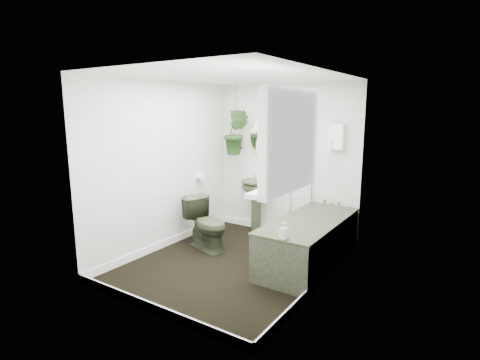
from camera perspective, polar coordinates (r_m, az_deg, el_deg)
The scene contains 22 objects.
floor at distance 4.86m, azimuth -1.00°, elevation -12.66°, with size 2.30×2.80×0.02m, color black.
ceiling at distance 4.47m, azimuth -1.10°, elevation 15.75°, with size 2.30×2.80×0.02m, color white.
wall_back at distance 5.73m, azimuth 6.95°, elevation 2.96°, with size 2.30×0.02×2.30m, color white.
wall_front at distance 3.47m, azimuth -14.30°, elevation -2.41°, with size 2.30×0.02×2.30m, color white.
wall_left at distance 5.26m, azimuth -11.55°, elevation 2.12°, with size 0.02×2.80×2.30m, color white.
wall_right at distance 3.99m, azimuth 12.83°, elevation -0.64°, with size 0.02×2.80×2.30m, color white.
skirting at distance 4.83m, azimuth -1.00°, elevation -12.01°, with size 2.30×2.80×0.10m, color white.
bathtub at distance 4.80m, azimuth 10.46°, elevation -9.28°, with size 0.72×1.72×0.58m, color #2B3320, non-canonical shape.
bath_screen at distance 5.14m, azimuth 9.59°, elevation 3.45°, with size 0.04×0.72×1.40m, color silver, non-canonical shape.
shower_box at distance 5.32m, azimuth 14.50°, elevation 6.43°, with size 0.20×0.10×0.35m, color white.
oval_mirror at distance 5.85m, azimuth 3.23°, elevation 6.63°, with size 0.46×0.03×0.62m, color tan.
wall_sconce at distance 6.06m, azimuth -0.11°, elevation 5.84°, with size 0.04×0.04×0.22m, color black.
toilet_roll_holder at distance 5.77m, azimuth -6.14°, elevation 0.52°, with size 0.11×0.11×0.11m, color white.
window_recess at distance 3.31m, azimuth 7.74°, elevation 5.96°, with size 0.08×1.00×0.90m, color white.
window_sill at distance 3.40m, azimuth 6.50°, elevation -1.04°, with size 0.18×1.00×0.04m, color white.
window_blinds at distance 3.33m, azimuth 7.04°, elevation 6.00°, with size 0.01×0.86×0.76m, color white.
toilet at distance 5.24m, azimuth -5.05°, elevation -6.64°, with size 0.40×0.70×0.72m, color #2B3320.
pedestal_sink at distance 5.92m, azimuth 2.48°, elevation -3.98°, with size 0.49×0.42×0.83m, color #2B3320, non-canonical shape.
sill_plant at distance 3.38m, azimuth 5.65°, elevation 1.38°, with size 0.22×0.19×0.25m, color black.
hanging_plant at distance 5.82m, azimuth -0.61°, elevation 7.23°, with size 0.38×0.30×0.68m, color black.
soap_bottle at distance 3.98m, azimuth 6.75°, elevation -7.69°, with size 0.08×0.08×0.17m, color black.
hanging_pot at distance 5.81m, azimuth -0.61°, elevation 10.00°, with size 0.16×0.16×0.12m, color #39261D.
Camera 1 is at (2.52, -3.68, 1.92)m, focal length 28.00 mm.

